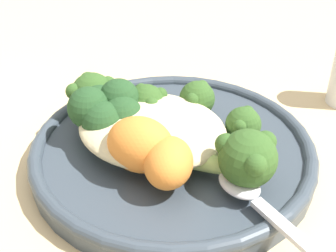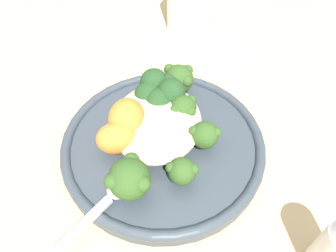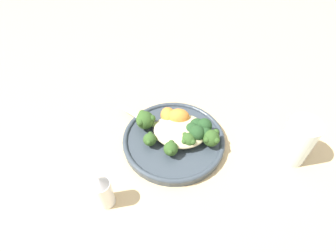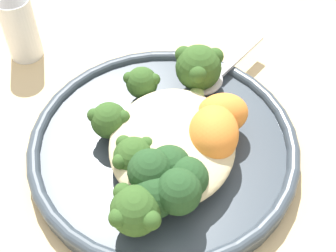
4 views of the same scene
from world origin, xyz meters
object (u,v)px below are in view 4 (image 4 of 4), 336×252
object	(u,v)px
broccoli_stalk_3	(144,155)
quinoa_mound	(172,143)
broccoli_stalk_1	(154,98)
broccoli_stalk_4	(151,192)
broccoli_stalk_2	(140,129)
sweet_potato_chunk_0	(222,114)
salt_shaker	(18,21)
kale_tuft	(168,181)
sweet_potato_chunk_1	(213,134)
plate	(164,146)
broccoli_stalk_0	(198,79)
spoon	(216,76)

from	to	relation	value
broccoli_stalk_3	quinoa_mound	bearing A→B (deg)	-172.06
broccoli_stalk_1	broccoli_stalk_4	bearing A→B (deg)	145.49
broccoli_stalk_1	broccoli_stalk_2	xyz separation A→B (m)	(-0.04, 0.01, 0.00)
broccoli_stalk_2	broccoli_stalk_3	size ratio (longest dim) A/B	1.38
sweet_potato_chunk_0	salt_shaker	size ratio (longest dim) A/B	0.50
kale_tuft	broccoli_stalk_1	bearing A→B (deg)	12.48
salt_shaker	quinoa_mound	bearing A→B (deg)	-129.08
salt_shaker	broccoli_stalk_4	bearing A→B (deg)	-140.08
broccoli_stalk_3	sweet_potato_chunk_1	xyz separation A→B (m)	(0.02, -0.05, 0.01)
kale_tuft	salt_shaker	distance (m)	0.25
broccoli_stalk_1	broccoli_stalk_4	distance (m)	0.10
plate	broccoli_stalk_2	bearing A→B (deg)	93.92
broccoli_stalk_4	sweet_potato_chunk_1	xyz separation A→B (m)	(0.06, -0.05, 0.01)
broccoli_stalk_0	broccoli_stalk_1	world-z (taller)	broccoli_stalk_0
broccoli_stalk_0	broccoli_stalk_3	distance (m)	0.10
broccoli_stalk_1	sweet_potato_chunk_1	distance (m)	0.07
plate	salt_shaker	size ratio (longest dim) A/B	2.68
sweet_potato_chunk_1	broccoli_stalk_4	bearing A→B (deg)	141.19
broccoli_stalk_2	sweet_potato_chunk_1	bearing A→B (deg)	-176.72
broccoli_stalk_1	sweet_potato_chunk_1	xyz separation A→B (m)	(-0.05, -0.05, 0.01)
broccoli_stalk_3	sweet_potato_chunk_1	distance (m)	0.06
quinoa_mound	broccoli_stalk_4	xyz separation A→B (m)	(-0.05, 0.01, 0.00)
broccoli_stalk_2	salt_shaker	size ratio (longest dim) A/B	1.39
broccoli_stalk_1	broccoli_stalk_0	bearing A→B (deg)	-101.81
broccoli_stalk_1	salt_shaker	size ratio (longest dim) A/B	1.15
broccoli_stalk_2	sweet_potato_chunk_0	xyz separation A→B (m)	(0.02, -0.07, 0.01)
broccoli_stalk_1	spoon	world-z (taller)	broccoli_stalk_1
broccoli_stalk_3	salt_shaker	xyz separation A→B (m)	(0.15, 0.15, 0.01)
broccoli_stalk_4	kale_tuft	distance (m)	0.02
salt_shaker	spoon	bearing A→B (deg)	-102.17
spoon	salt_shaker	size ratio (longest dim) A/B	1.14
kale_tuft	quinoa_mound	bearing A→B (deg)	-0.24
broccoli_stalk_1	broccoli_stalk_3	world-z (taller)	broccoli_stalk_3
broccoli_stalk_0	kale_tuft	xyz separation A→B (m)	(-0.11, 0.02, 0.00)
sweet_potato_chunk_0	spoon	distance (m)	0.06
quinoa_mound	spoon	world-z (taller)	quinoa_mound
quinoa_mound	sweet_potato_chunk_1	world-z (taller)	sweet_potato_chunk_1
plate	broccoli_stalk_3	distance (m)	0.04
broccoli_stalk_4	salt_shaker	distance (m)	0.24
broccoli_stalk_0	broccoli_stalk_4	world-z (taller)	broccoli_stalk_0
broccoli_stalk_2	kale_tuft	size ratio (longest dim) A/B	1.97
quinoa_mound	broccoli_stalk_0	distance (m)	0.07
broccoli_stalk_0	salt_shaker	distance (m)	0.20
broccoli_stalk_0	salt_shaker	xyz separation A→B (m)	(0.07, 0.19, 0.00)
plate	sweet_potato_chunk_0	distance (m)	0.06
quinoa_mound	broccoli_stalk_0	size ratio (longest dim) A/B	0.99
quinoa_mound	broccoli_stalk_0	world-z (taller)	broccoli_stalk_0
spoon	salt_shaker	world-z (taller)	salt_shaker
kale_tuft	broccoli_stalk_3	bearing A→B (deg)	39.09
broccoli_stalk_0	broccoli_stalk_1	bearing A→B (deg)	117.76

